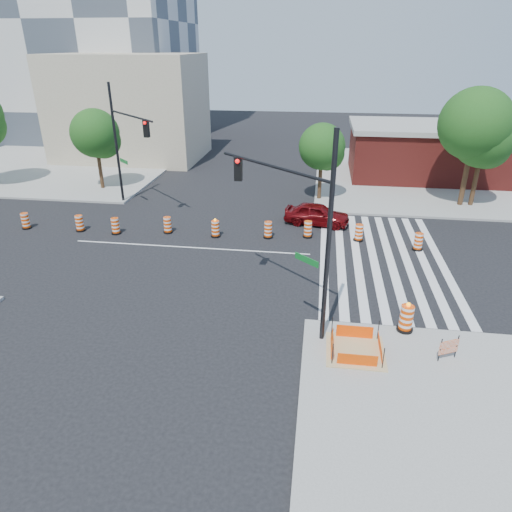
{
  "coord_description": "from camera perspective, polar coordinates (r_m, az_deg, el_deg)",
  "views": [
    {
      "loc": [
        7.23,
        -23.64,
        10.82
      ],
      "look_at": [
        4.41,
        -3.62,
        1.4
      ],
      "focal_mm": 32.0,
      "sensor_mm": 36.0,
      "label": 1
    }
  ],
  "objects": [
    {
      "name": "tree_north_e",
      "position": [
        36.04,
        26.61,
        12.74
      ],
      "size": [
        4.16,
        4.16,
        7.07
      ],
      "color": "#382314",
      "rests_on": "ground"
    },
    {
      "name": "tree_north_c",
      "position": [
        34.48,
        8.3,
        13.06
      ],
      "size": [
        3.37,
        3.37,
        5.74
      ],
      "color": "#382314",
      "rests_on": "ground"
    },
    {
      "name": "signal_pole_se",
      "position": [
        17.51,
        4.98,
        5.59
      ],
      "size": [
        4.73,
        4.24,
        8.21
      ],
      "rotation": [
        0.0,
        0.0,
        2.41
      ],
      "color": "black",
      "rests_on": "ground"
    },
    {
      "name": "barricade",
      "position": [
        18.53,
        22.95,
        -10.45
      ],
      "size": [
        0.76,
        0.39,
        0.97
      ],
      "rotation": [
        0.0,
        0.0,
        0.45
      ],
      "color": "#E54304",
      "rests_on": "ground"
    },
    {
      "name": "sidewalk_ne",
      "position": [
        44.33,
        22.12,
        9.13
      ],
      "size": [
        22.0,
        22.0,
        0.15
      ],
      "primitive_type": "cube",
      "color": "gray",
      "rests_on": "ground"
    },
    {
      "name": "beige_midrise",
      "position": [
        49.86,
        -15.44,
        17.44
      ],
      "size": [
        14.0,
        10.0,
        10.0
      ],
      "primitive_type": "cube",
      "color": "tan",
      "rests_on": "ground"
    },
    {
      "name": "lane_centerline",
      "position": [
        26.98,
        -8.23,
        1.08
      ],
      "size": [
        14.0,
        0.12,
        0.01
      ],
      "primitive_type": "cube",
      "color": "silver",
      "rests_on": "ground"
    },
    {
      "name": "tree_north_b",
      "position": [
        38.88,
        -19.36,
        13.96
      ],
      "size": [
        3.76,
        3.76,
        6.39
      ],
      "color": "#382314",
      "rests_on": "ground"
    },
    {
      "name": "ground",
      "position": [
        26.98,
        -8.22,
        1.07
      ],
      "size": [
        120.0,
        120.0,
        0.0
      ],
      "primitive_type": "plane",
      "color": "black",
      "rests_on": "ground"
    },
    {
      "name": "red_coupe",
      "position": [
        30.21,
        7.62,
        5.22
      ],
      "size": [
        4.43,
        2.34,
        1.44
      ],
      "primitive_type": "imported",
      "rotation": [
        0.0,
        0.0,
        1.41
      ],
      "color": "#5A070A",
      "rests_on": "ground"
    },
    {
      "name": "median_drum_6",
      "position": [
        28.17,
        6.49,
        3.28
      ],
      "size": [
        0.6,
        0.6,
        1.02
      ],
      "color": "black",
      "rests_on": "ground"
    },
    {
      "name": "tree_north_d",
      "position": [
        35.62,
        25.74,
        14.2
      ],
      "size": [
        4.91,
        4.91,
        8.35
      ],
      "color": "#382314",
      "rests_on": "ground"
    },
    {
      "name": "median_drum_2",
      "position": [
        29.83,
        -17.15,
        3.55
      ],
      "size": [
        0.6,
        0.6,
        1.02
      ],
      "color": "black",
      "rests_on": "ground"
    },
    {
      "name": "brick_storefront",
      "position": [
        43.84,
        22.6,
        11.94
      ],
      "size": [
        16.5,
        8.5,
        4.6
      ],
      "color": "maroon",
      "rests_on": "ground"
    },
    {
      "name": "crosswalk_east",
      "position": [
        26.26,
        15.43,
        -0.3
      ],
      "size": [
        6.75,
        13.5,
        0.01
      ],
      "color": "silver",
      "rests_on": "ground"
    },
    {
      "name": "excavation_pit",
      "position": [
        18.15,
        12.31,
        -11.41
      ],
      "size": [
        2.2,
        2.2,
        0.9
      ],
      "color": "tan",
      "rests_on": "ground"
    },
    {
      "name": "pit_drum",
      "position": [
        19.63,
        18.26,
        -7.48
      ],
      "size": [
        0.67,
        0.67,
        1.31
      ],
      "color": "black",
      "rests_on": "ground"
    },
    {
      "name": "sidewalk_nw",
      "position": [
        49.86,
        -23.02,
        10.59
      ],
      "size": [
        22.0,
        22.0,
        0.15
      ],
      "primitive_type": "cube",
      "color": "gray",
      "rests_on": "ground"
    },
    {
      "name": "signal_pole_nw",
      "position": [
        33.24,
        -16.09,
        14.16
      ],
      "size": [
        4.62,
        4.51,
        8.35
      ],
      "rotation": [
        0.0,
        0.0,
        -0.77
      ],
      "color": "black",
      "rests_on": "ground"
    },
    {
      "name": "median_drum_4",
      "position": [
        28.17,
        -5.09,
        3.36
      ],
      "size": [
        0.6,
        0.6,
        1.18
      ],
      "color": "black",
      "rests_on": "ground"
    },
    {
      "name": "median_drum_8",
      "position": [
        27.81,
        19.62,
        1.63
      ],
      "size": [
        0.6,
        0.6,
        1.02
      ],
      "color": "black",
      "rests_on": "ground"
    },
    {
      "name": "median_drum_0",
      "position": [
        32.88,
        -26.85,
        3.88
      ],
      "size": [
        0.6,
        0.6,
        1.02
      ],
      "color": "black",
      "rests_on": "ground"
    },
    {
      "name": "median_drum_1",
      "position": [
        31.04,
        -21.17,
        3.78
      ],
      "size": [
        0.6,
        0.6,
        1.02
      ],
      "color": "black",
      "rests_on": "ground"
    },
    {
      "name": "median_drum_5",
      "position": [
        27.92,
        1.53,
        3.23
      ],
      "size": [
        0.6,
        0.6,
        1.02
      ],
      "color": "black",
      "rests_on": "ground"
    },
    {
      "name": "median_drum_3",
      "position": [
        29.2,
        -10.98,
        3.77
      ],
      "size": [
        0.6,
        0.6,
        1.02
      ],
      "color": "black",
      "rests_on": "ground"
    },
    {
      "name": "median_drum_7",
      "position": [
        28.16,
        12.73,
        2.8
      ],
      "size": [
        0.6,
        0.6,
        1.02
      ],
      "color": "black",
      "rests_on": "ground"
    }
  ]
}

